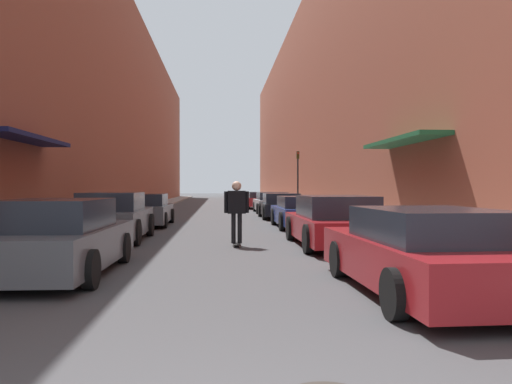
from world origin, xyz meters
TOP-DOWN VIEW (x-y plane):
  - ground at (0.00, 27.98)m, footprint 153.91×153.91m
  - curb_strip_left at (-4.88, 34.98)m, footprint 1.80×69.96m
  - curb_strip_right at (4.88, 34.98)m, footprint 1.80×69.96m
  - building_row_left at (-7.78, 34.98)m, footprint 4.90×69.96m
  - building_row_right at (7.78, 34.98)m, footprint 4.90×69.96m
  - parked_car_left_0 at (-2.83, 6.89)m, footprint 1.93×4.29m
  - parked_car_left_1 at (-3.04, 12.40)m, footprint 1.89×4.18m
  - parked_car_left_2 at (-3.01, 17.96)m, footprint 2.07×4.48m
  - parked_car_right_0 at (2.98, 4.93)m, footprint 2.06×4.55m
  - parked_car_right_1 at (2.97, 10.72)m, footprint 2.06×4.75m
  - parked_car_right_2 at (3.05, 16.51)m, footprint 1.96×4.37m
  - parked_car_right_3 at (2.94, 22.02)m, footprint 1.98×4.07m
  - parked_car_right_4 at (3.04, 27.21)m, footprint 2.01×4.26m
  - parked_car_right_5 at (2.82, 32.69)m, footprint 1.99×4.15m
  - skateboarder at (0.43, 10.93)m, footprint 0.65×0.78m
  - traffic_light at (4.70, 27.87)m, footprint 0.16×0.22m

SIDE VIEW (x-z plane):
  - ground at x=0.00m, z-range 0.00..0.00m
  - curb_strip_left at x=-4.88m, z-range 0.00..0.12m
  - curb_strip_right at x=4.88m, z-range 0.00..0.12m
  - parked_car_right_5 at x=2.82m, z-range 0.00..1.16m
  - parked_car_right_4 at x=3.04m, z-range -0.02..1.19m
  - parked_car_right_2 at x=3.05m, z-range -0.01..1.18m
  - parked_car_right_3 at x=2.94m, z-range -0.01..1.21m
  - parked_car_right_0 at x=2.98m, z-range -0.02..1.23m
  - parked_car_left_2 at x=-3.01m, z-range -0.02..1.25m
  - parked_car_right_1 at x=2.97m, z-range -0.02..1.30m
  - parked_car_left_0 at x=-2.83m, z-range -0.03..1.31m
  - parked_car_left_1 at x=-3.04m, z-range -0.02..1.37m
  - skateboarder at x=0.43m, z-range 0.20..1.89m
  - traffic_light at x=4.70m, z-range 0.54..4.09m
  - building_row_left at x=-7.78m, z-range 0.00..14.09m
  - building_row_right at x=7.78m, z-range 0.00..14.76m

